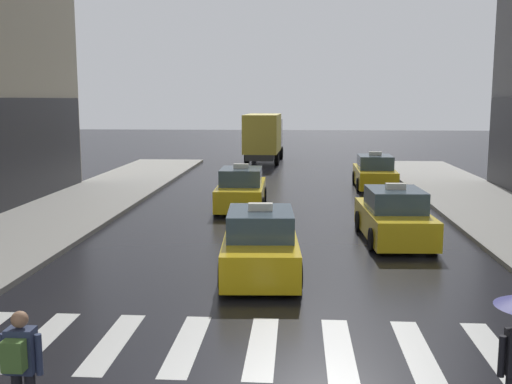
# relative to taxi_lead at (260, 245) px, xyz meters

# --- Properties ---
(crosswalk_markings) EXTENTS (11.30, 2.80, 0.01)m
(crosswalk_markings) POSITION_rel_taxi_lead_xyz_m (0.31, -4.65, -0.72)
(crosswalk_markings) COLOR silver
(crosswalk_markings) RESTS_ON ground
(taxi_lead) EXTENTS (2.12, 4.63, 1.80)m
(taxi_lead) POSITION_rel_taxi_lead_xyz_m (0.00, 0.00, 0.00)
(taxi_lead) COLOR yellow
(taxi_lead) RESTS_ON ground
(taxi_second) EXTENTS (2.09, 4.61, 1.80)m
(taxi_second) POSITION_rel_taxi_lead_xyz_m (3.91, 3.88, 0.00)
(taxi_second) COLOR yellow
(taxi_second) RESTS_ON ground
(taxi_third) EXTENTS (2.00, 4.57, 1.80)m
(taxi_third) POSITION_rel_taxi_lead_xyz_m (-1.33, 9.22, 0.00)
(taxi_third) COLOR yellow
(taxi_third) RESTS_ON ground
(taxi_fourth) EXTENTS (1.99, 4.57, 1.80)m
(taxi_fourth) POSITION_rel_taxi_lead_xyz_m (4.72, 15.31, 0.00)
(taxi_fourth) COLOR yellow
(taxi_fourth) RESTS_ON ground
(box_truck) EXTENTS (2.47, 7.60, 3.35)m
(box_truck) POSITION_rel_taxi_lead_xyz_m (-1.41, 26.84, 1.13)
(box_truck) COLOR #2D2D2D
(box_truck) RESTS_ON ground
(pedestrian_with_backpack) EXTENTS (0.55, 0.43, 1.65)m
(pedestrian_with_backpack) POSITION_rel_taxi_lead_xyz_m (-2.65, -7.67, 0.25)
(pedestrian_with_backpack) COLOR black
(pedestrian_with_backpack) RESTS_ON ground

